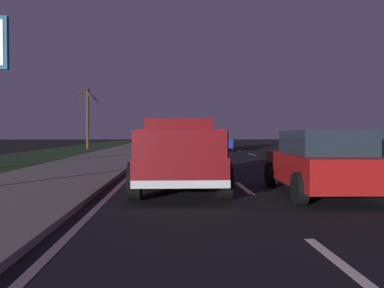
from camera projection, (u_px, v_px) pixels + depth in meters
The scene contains 8 objects.
ground at pixel (229, 156), 28.01m from camera, with size 144.00×144.00×0.00m, color black.
sidewalk_shoulder at pixel (115, 155), 27.69m from camera, with size 108.00×4.00×0.12m, color slate.
grass_verge at pixel (37, 156), 27.47m from camera, with size 108.00×6.00×0.01m, color #1E3819.
lane_markings at pixel (182, 153), 31.52m from camera, with size 108.26×7.04×0.01m.
pickup_truck at pixel (179, 154), 11.54m from camera, with size 5.42×2.29×1.87m.
sedan_red at pixel (321, 162), 10.16m from camera, with size 4.45×2.11×1.54m.
sedan_blue at pixel (219, 141), 35.14m from camera, with size 4.40×2.02×1.54m.
bare_tree_far at pixel (87, 116), 39.56m from camera, with size 1.69×2.08×5.80m.
Camera 1 is at (-0.85, 3.64, 1.48)m, focal length 39.95 mm.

